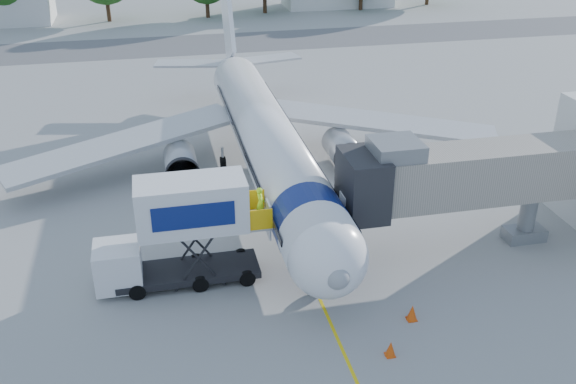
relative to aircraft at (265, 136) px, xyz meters
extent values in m
plane|color=#999996|center=(0.00, -4.12, -2.95)|extent=(160.00, 160.00, 0.00)
cube|color=yellow|center=(0.00, -4.12, -2.94)|extent=(0.15, 70.00, 0.01)
cube|color=#59595B|center=(0.00, 37.88, -2.94)|extent=(120.00, 10.00, 0.01)
cylinder|color=white|center=(0.00, -1.12, 0.05)|extent=(3.70, 28.00, 3.70)
sphere|color=white|center=(0.00, -15.12, 0.05)|extent=(3.70, 3.70, 3.70)
sphere|color=gray|center=(0.00, -16.67, 0.05)|extent=(1.10, 1.10, 1.10)
cone|color=white|center=(0.00, 15.88, 0.05)|extent=(3.70, 6.00, 3.70)
cube|color=white|center=(0.00, 16.88, 4.25)|extent=(0.35, 7.26, 8.29)
cube|color=#ACAEB1|center=(9.00, 2.38, -0.65)|extent=(16.17, 9.32, 1.42)
cube|color=#ACAEB1|center=(-9.00, 2.38, -0.65)|extent=(16.17, 9.32, 1.42)
cylinder|color=#999BA0|center=(5.50, 0.38, -1.65)|extent=(2.10, 3.60, 2.10)
cylinder|color=#999BA0|center=(-5.50, 0.38, -1.65)|extent=(2.10, 3.60, 2.10)
cube|color=black|center=(0.00, -15.42, 0.50)|extent=(2.60, 1.39, 0.81)
cylinder|color=navy|center=(0.00, -12.12, 0.05)|extent=(3.73, 2.00, 3.73)
cylinder|color=silver|center=(0.00, -13.62, -2.20)|extent=(0.16, 0.16, 1.50)
cylinder|color=black|center=(0.00, -13.62, -2.63)|extent=(0.25, 0.64, 0.64)
cylinder|color=black|center=(2.60, 1.88, -2.50)|extent=(0.35, 0.90, 0.90)
cylinder|color=black|center=(-2.60, 1.88, -2.50)|extent=(0.35, 0.90, 0.90)
cube|color=#A2988B|center=(9.00, -11.12, 1.45)|extent=(13.60, 2.60, 2.80)
cube|color=black|center=(2.90, -11.12, 1.45)|extent=(2.00, 3.20, 3.20)
cube|color=slate|center=(4.50, -11.12, 3.25)|extent=(2.40, 2.40, 0.80)
cylinder|color=slate|center=(12.50, -11.12, -1.45)|extent=(0.90, 0.90, 3.00)
cube|color=slate|center=(12.50, -11.12, -2.60)|extent=(2.20, 1.20, 0.70)
cylinder|color=black|center=(11.60, -11.12, -2.60)|extent=(0.30, 0.70, 0.70)
cylinder|color=black|center=(13.40, -11.12, -2.60)|extent=(0.30, 0.70, 0.70)
cube|color=black|center=(-6.00, -11.12, -2.40)|extent=(7.00, 2.30, 0.35)
cube|color=silver|center=(-9.30, -11.12, -1.60)|extent=(2.20, 2.20, 2.10)
cube|color=black|center=(-9.30, -11.12, -1.15)|extent=(1.90, 2.10, 0.70)
cube|color=silver|center=(-5.60, -11.12, 1.30)|extent=(5.20, 2.40, 2.50)
cube|color=navy|center=(-5.60, -12.34, 1.30)|extent=(3.80, 0.04, 1.20)
cube|color=silver|center=(-2.45, -11.12, 0.10)|extent=(1.10, 2.20, 0.10)
cube|color=yellow|center=(-2.45, -12.17, 0.65)|extent=(1.10, 0.06, 1.10)
cube|color=yellow|center=(-2.45, -10.07, 0.65)|extent=(1.10, 0.06, 1.10)
cylinder|color=black|center=(-3.20, -12.17, -2.55)|extent=(0.80, 0.25, 0.80)
cylinder|color=black|center=(-3.20, -10.07, -2.55)|extent=(0.80, 0.25, 0.80)
cylinder|color=black|center=(-8.50, -12.17, -2.55)|extent=(0.80, 0.25, 0.80)
cylinder|color=black|center=(-8.50, -10.07, -2.55)|extent=(0.80, 0.25, 0.80)
imported|color=#ABF519|center=(-2.28, -11.12, 0.99)|extent=(0.41, 0.61, 1.68)
cone|color=#DB480B|center=(3.69, -16.47, -2.55)|extent=(0.49, 0.49, 0.79)
cube|color=#DB480B|center=(3.69, -16.47, -2.93)|extent=(0.45, 0.45, 0.04)
cone|color=#DB480B|center=(1.86, -18.56, -2.59)|extent=(0.46, 0.46, 0.72)
cube|color=#DB480B|center=(1.86, -18.56, -2.93)|extent=(0.41, 0.41, 0.04)
cylinder|color=#382314|center=(-24.30, 54.28, -1.36)|extent=(0.56, 0.56, 3.17)
cylinder|color=#382314|center=(-11.57, 53.52, -1.11)|extent=(0.56, 0.56, 3.68)
cylinder|color=#382314|center=(1.83, 53.24, -1.44)|extent=(0.56, 0.56, 3.02)
cylinder|color=#382314|center=(10.24, 54.71, -1.30)|extent=(0.56, 0.56, 3.29)
cylinder|color=#382314|center=(24.45, 53.89, -1.60)|extent=(0.56, 0.56, 2.69)
camera|label=1|loc=(-6.92, -38.28, 15.40)|focal=40.00mm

